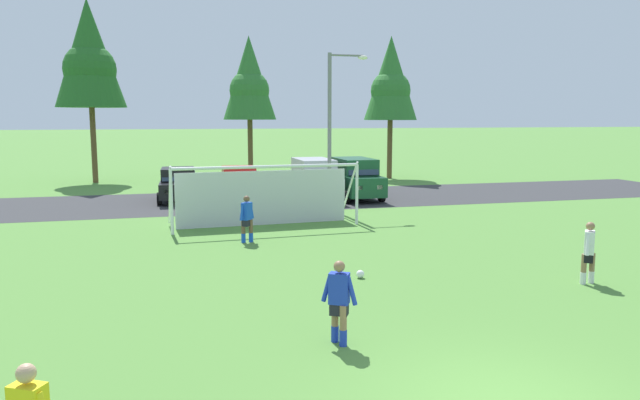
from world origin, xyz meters
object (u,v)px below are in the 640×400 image
parked_car_slot_far_left (178,184)px  street_lamp (333,129)px  player_striker_near (339,302)px  player_defender_far (589,253)px  soccer_ball (360,274)px  parked_car_slot_left (239,183)px  player_midfield_center (247,219)px  parked_car_slot_center_left (314,179)px  parked_car_slot_center (355,178)px  soccer_goal (264,194)px

parked_car_slot_far_left → street_lamp: size_ratio=0.59×
player_striker_near → player_defender_far: same height
soccer_ball → street_lamp: bearing=77.6°
parked_car_slot_left → player_striker_near: bearing=-91.7°
player_midfield_center → parked_car_slot_far_left: 11.31m
parked_car_slot_far_left → parked_car_slot_left: 3.12m
player_midfield_center → parked_car_slot_center_left: 10.92m
parked_car_slot_left → parked_car_slot_center_left: size_ratio=0.92×
player_striker_near → soccer_ball: bearing=66.5°
parked_car_slot_center_left → parked_car_slot_far_left: bearing=168.9°
player_striker_near → player_defender_far: bearing=17.5°
parked_car_slot_center → soccer_goal: bearing=-132.1°
parked_car_slot_center_left → parked_car_slot_center: 2.21m
soccer_goal → player_striker_near: soccer_goal is taller
player_striker_near → parked_car_slot_center_left: (4.43, 19.57, 0.29)m
parked_car_slot_far_left → parked_car_slot_left: (3.12, -0.18, 0.00)m
player_defender_far → soccer_goal: bearing=123.2°
soccer_goal → soccer_ball: bearing=-81.7°
parked_car_slot_far_left → parked_car_slot_center_left: (6.93, -1.35, 0.24)m
player_striker_near → parked_car_slot_center_left: size_ratio=0.36×
parked_car_slot_left → parked_car_slot_center_left: bearing=-17.2°
parked_car_slot_center_left → soccer_ball: bearing=-99.5°
parked_car_slot_center_left → street_lamp: size_ratio=0.64×
soccer_ball → player_defender_far: (5.59, -2.01, 0.71)m
street_lamp → parked_car_slot_left: bearing=130.7°
player_striker_near → player_midfield_center: same height
soccer_ball → player_striker_near: size_ratio=0.13×
soccer_goal → player_defender_far: soccer_goal is taller
parked_car_slot_far_left → parked_car_slot_center: 9.27m
player_defender_far → street_lamp: 14.48m
player_striker_near → player_midfield_center: (-0.44, 9.80, 0.00)m
player_midfield_center → street_lamp: size_ratio=0.23×
player_midfield_center → parked_car_slot_far_left: size_ratio=0.38×
player_defender_far → parked_car_slot_far_left: parked_car_slot_far_left is taller
parked_car_slot_left → street_lamp: 6.62m
soccer_goal → parked_car_slot_center_left: 7.73m
soccer_ball → soccer_goal: soccer_goal is taller
player_defender_far → parked_car_slot_center: (-0.85, 17.06, 0.29)m
player_midfield_center → parked_car_slot_center_left: parked_car_slot_center_left is taller
soccer_goal → parked_car_slot_far_left: bearing=111.3°
soccer_goal → street_lamp: bearing=41.7°
player_striker_near → street_lamp: street_lamp is taller
player_striker_near → parked_car_slot_center: (6.64, 19.43, 0.29)m
player_striker_near → parked_car_slot_center_left: bearing=77.2°
player_striker_near → parked_car_slot_far_left: size_ratio=0.38×
parked_car_slot_far_left → parked_car_slot_left: bearing=-3.2°
player_defender_far → player_striker_near: bearing=-162.5°
soccer_ball → soccer_goal: (-1.23, 8.44, 1.18)m
player_defender_far → parked_car_slot_center: bearing=92.9°
parked_car_slot_left → street_lamp: street_lamp is taller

